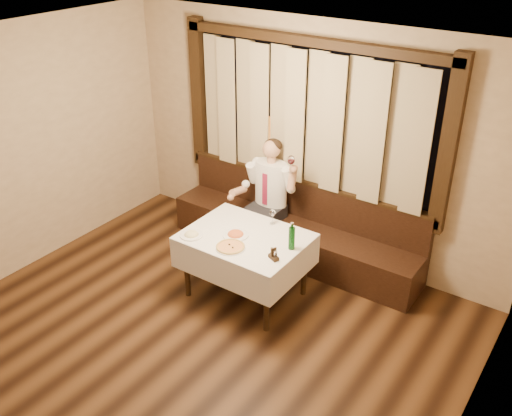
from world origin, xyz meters
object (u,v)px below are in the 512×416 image
Objects in this scene: pizza at (230,247)px; green_bottle at (292,238)px; banquette at (294,232)px; pasta_red at (236,233)px; cruet_caddy at (274,255)px; seated_man at (268,189)px; dining_table at (245,244)px; pasta_cream at (191,233)px.

green_bottle reaches higher than pizza.
banquette is 1.38m from pizza.
green_bottle is at bearing -61.14° from banquette.
pasta_red is 0.63m from green_bottle.
green_bottle is at bearing 105.14° from cruet_caddy.
seated_man reaches higher than green_bottle.
seated_man reaches higher than pasta_red.
banquette is 2.52× the size of dining_table.
seated_man is at bearing 83.81° from pasta_cream.
pasta_cream is at bearing -175.54° from pizza.
cruet_caddy reaches higher than pasta_cream.
pasta_red is 0.19× the size of seated_man.
green_bottle is (0.51, 0.34, 0.11)m from pizza.
cruet_caddy reaches higher than pizza.
pizza is at bearing -145.69° from cruet_caddy.
pizza is 0.49m from pasta_cream.
green_bottle is 2.31× the size of cruet_caddy.
pasta_cream is (-0.48, -0.04, 0.02)m from pizza.
banquette reaches higher than cruet_caddy.
pasta_cream is at bearing -145.49° from pasta_red.
pasta_red is 0.46m from pasta_cream.
green_bottle reaches higher than pasta_red.
dining_table is 0.31m from pizza.
pizza is at bearing -86.75° from dining_table.
banquette is 11.61× the size of pasta_red.
pasta_red is 2.13× the size of cruet_caddy.
pasta_cream is at bearing -109.21° from banquette.
pizza is at bearing 4.46° from pasta_cream.
pizza is 1.12× the size of pasta_red.
dining_table is at bearing 34.27° from pasta_cream.
seated_man is (-0.25, 0.99, 0.04)m from pasta_red.
banquette is 10.69× the size of green_bottle.
green_bottle is at bearing 20.87° from pasta_cream.
banquette is 2.23× the size of seated_man.
pizza is 0.25m from pasta_red.
dining_table is 4.24× the size of green_bottle.
seated_man is at bearing 134.67° from green_bottle.
green_bottle reaches higher than banquette.
pasta_red is at bearing -169.61° from cruet_caddy.
banquette reaches higher than pizza.
green_bottle reaches higher than dining_table.
green_bottle is 0.28m from cruet_caddy.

